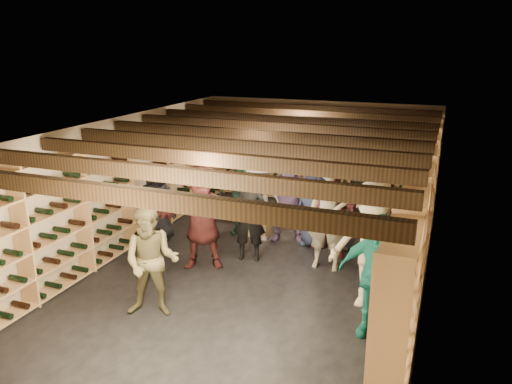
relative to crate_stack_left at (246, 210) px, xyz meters
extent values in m
plane|color=black|center=(1.02, -1.98, -0.26)|extent=(8.00, 8.00, 0.00)
cube|color=beige|center=(1.02, 2.02, 0.94)|extent=(5.50, 0.02, 2.40)
cube|color=beige|center=(1.02, -5.98, 0.94)|extent=(5.50, 0.02, 2.40)
cube|color=beige|center=(-1.73, -1.98, 0.94)|extent=(0.02, 8.00, 2.40)
cube|color=beige|center=(3.77, -1.98, 0.94)|extent=(0.02, 8.00, 2.40)
cube|color=beige|center=(1.02, -1.98, 2.15)|extent=(5.50, 8.00, 0.01)
cube|color=black|center=(1.02, -5.48, 2.00)|extent=(5.40, 0.12, 0.18)
cube|color=black|center=(1.02, -4.60, 2.00)|extent=(5.40, 0.12, 0.18)
cube|color=black|center=(1.02, -3.73, 2.00)|extent=(5.40, 0.12, 0.18)
cube|color=black|center=(1.02, -2.85, 2.00)|extent=(5.40, 0.12, 0.18)
cube|color=black|center=(1.02, -1.98, 2.00)|extent=(5.40, 0.12, 0.18)
cube|color=black|center=(1.02, -1.10, 2.00)|extent=(5.40, 0.12, 0.18)
cube|color=black|center=(1.02, -0.23, 2.00)|extent=(5.40, 0.12, 0.18)
cube|color=black|center=(1.02, 0.65, 2.00)|extent=(5.40, 0.12, 0.18)
cube|color=black|center=(1.02, 1.52, 2.00)|extent=(5.40, 0.12, 0.18)
cube|color=tan|center=(-1.55, -1.98, 0.82)|extent=(0.32, 7.50, 2.15)
cube|color=tan|center=(3.59, -1.98, 0.82)|extent=(0.32, 7.50, 2.15)
cube|color=tan|center=(1.02, 1.85, 0.82)|extent=(4.70, 0.30, 2.15)
cube|color=tan|center=(0.00, 0.00, -0.17)|extent=(0.53, 0.39, 0.17)
cube|color=tan|center=(0.00, 0.00, 0.00)|extent=(0.53, 0.39, 0.17)
cube|color=tan|center=(0.00, 0.00, 0.17)|extent=(0.53, 0.39, 0.17)
cube|color=tan|center=(0.53, -0.67, -0.17)|extent=(0.54, 0.40, 0.17)
cube|color=tan|center=(0.53, -0.67, 0.00)|extent=(0.54, 0.40, 0.17)
cube|color=tan|center=(0.53, -0.67, 0.17)|extent=(0.54, 0.40, 0.17)
cube|color=tan|center=(0.77, 0.03, -0.17)|extent=(0.52, 0.36, 0.17)
imported|color=black|center=(-1.16, -1.62, 0.52)|extent=(0.85, 0.65, 1.54)
imported|color=black|center=(0.81, -1.79, 0.53)|extent=(0.65, 0.50, 1.57)
imported|color=brown|center=(0.25, -4.02, 0.55)|extent=(0.93, 0.82, 1.61)
imported|color=beige|center=(3.03, -2.71, 0.69)|extent=(1.31, 0.87, 1.89)
imported|color=#197D73|center=(3.20, -3.41, 0.58)|extent=(1.03, 0.53, 1.68)
imported|color=brown|center=(0.16, -2.32, 0.64)|extent=(1.74, 1.11, 1.79)
imported|color=#242D4F|center=(1.69, -0.77, 0.51)|extent=(0.84, 0.65, 1.53)
imported|color=gray|center=(2.16, -1.65, 0.68)|extent=(0.70, 0.47, 1.87)
imported|color=#491920|center=(2.13, -1.10, 0.62)|extent=(1.04, 0.93, 1.75)
imported|color=#A0A094|center=(0.64, -0.89, 0.56)|extent=(1.17, 0.85, 1.64)
imported|color=#27533D|center=(0.13, -0.68, 0.50)|extent=(0.92, 0.47, 1.51)
imported|color=slate|center=(1.15, -0.68, 0.64)|extent=(1.74, 0.99, 1.79)
imported|color=#302E33|center=(2.49, -0.68, 0.54)|extent=(0.82, 0.57, 1.60)
camera|label=1|loc=(3.87, -9.35, 3.44)|focal=35.00mm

